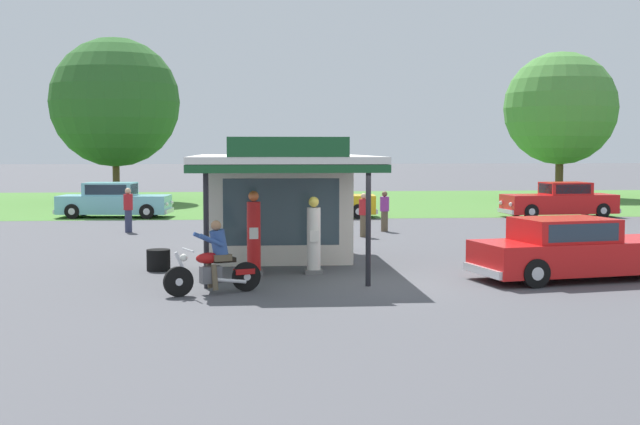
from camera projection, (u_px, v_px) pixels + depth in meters
ground_plane at (364, 282)px, 20.14m from camera, size 300.00×300.00×0.00m
grass_verge_strip at (293, 202)px, 49.94m from camera, size 120.00×24.00×0.01m
service_station_kiosk at (279, 199)px, 24.12m from camera, size 4.52×7.76×3.36m
gas_pump_nearside at (254, 236)px, 21.37m from camera, size 0.44×0.44×2.07m
gas_pump_offside at (314, 239)px, 21.50m from camera, size 0.44×0.44×1.91m
motorcycle_with_rider at (215, 264)px, 18.50m from camera, size 2.05×1.00×1.58m
featured_classic_sedan at (578, 251)px, 20.60m from camera, size 5.56×2.88×1.47m
parked_car_second_row_spare at (323, 202)px, 38.95m from camera, size 5.07×2.19×1.53m
parked_car_back_row_centre_left at (560, 201)px, 39.10m from camera, size 5.34×2.24×1.57m
parked_car_back_row_far_left at (114, 201)px, 38.90m from camera, size 5.21×2.33×1.57m
bystander_standing_back_lot at (128, 209)px, 32.00m from camera, size 0.34×0.34×1.64m
bystander_admiring_sedan at (385, 211)px, 32.34m from camera, size 0.34×0.34×1.51m
bystander_strolling_foreground at (364, 214)px, 30.32m from camera, size 0.34×0.34×1.54m
tree_oak_distant_spare at (113, 104)px, 49.87m from camera, size 7.41×7.41×9.44m
tree_oak_centre at (558, 111)px, 54.00m from camera, size 7.00×7.00×9.08m
spare_tire_stack at (158, 260)px, 22.05m from camera, size 0.60×0.60×0.54m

